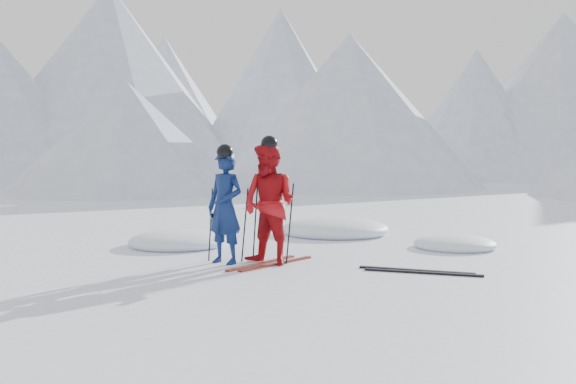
# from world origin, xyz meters

# --- Properties ---
(ground) EXTENTS (160.00, 160.00, 0.00)m
(ground) POSITION_xyz_m (0.00, 0.00, 0.00)
(ground) COLOR white
(ground) RESTS_ON ground
(mountain_range) EXTENTS (106.15, 62.94, 15.53)m
(mountain_range) POSITION_xyz_m (5.71, 35.31, 6.72)
(mountain_range) COLOR #B2BCD1
(mountain_range) RESTS_ON ground
(skier_blue) EXTENTS (0.77, 0.65, 1.79)m
(skier_blue) POSITION_xyz_m (-2.80, -0.50, 0.90)
(skier_blue) COLOR #0D1E4F
(skier_blue) RESTS_ON ground
(skier_red) EXTENTS (1.15, 1.05, 1.92)m
(skier_red) POSITION_xyz_m (-2.09, -0.43, 0.96)
(skier_red) COLOR #A90D12
(skier_red) RESTS_ON ground
(pole_blue_left) EXTENTS (0.12, 0.08, 1.19)m
(pole_blue_left) POSITION_xyz_m (-3.10, -0.35, 0.60)
(pole_blue_left) COLOR black
(pole_blue_left) RESTS_ON ground
(pole_blue_right) EXTENTS (0.12, 0.07, 1.19)m
(pole_blue_right) POSITION_xyz_m (-2.55, -0.25, 0.60)
(pole_blue_right) COLOR black
(pole_blue_right) RESTS_ON ground
(pole_red_left) EXTENTS (0.13, 0.10, 1.28)m
(pole_red_left) POSITION_xyz_m (-2.39, -0.18, 0.64)
(pole_red_left) COLOR black
(pole_red_left) RESTS_ON ground
(pole_red_right) EXTENTS (0.13, 0.09, 1.28)m
(pole_red_right) POSITION_xyz_m (-1.79, -0.28, 0.64)
(pole_red_right) COLOR black
(pole_red_right) RESTS_ON ground
(ski_worn_left) EXTENTS (0.73, 1.61, 0.03)m
(ski_worn_left) POSITION_xyz_m (-2.21, -0.43, 0.01)
(ski_worn_left) COLOR black
(ski_worn_left) RESTS_ON ground
(ski_worn_right) EXTENTS (0.83, 1.56, 0.03)m
(ski_worn_right) POSITION_xyz_m (-1.97, -0.43, 0.01)
(ski_worn_right) COLOR black
(ski_worn_right) RESTS_ON ground
(ski_loose_a) EXTENTS (1.70, 0.33, 0.03)m
(ski_loose_a) POSITION_xyz_m (0.18, -0.56, 0.01)
(ski_loose_a) COLOR black
(ski_loose_a) RESTS_ON ground
(ski_loose_b) EXTENTS (1.70, 0.27, 0.03)m
(ski_loose_b) POSITION_xyz_m (0.28, -0.71, 0.01)
(ski_loose_b) COLOR black
(ski_loose_b) RESTS_ON ground
(snow_lumps) EXTENTS (6.87, 4.63, 0.52)m
(snow_lumps) POSITION_xyz_m (-2.02, 2.74, 0.00)
(snow_lumps) COLOR white
(snow_lumps) RESTS_ON ground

